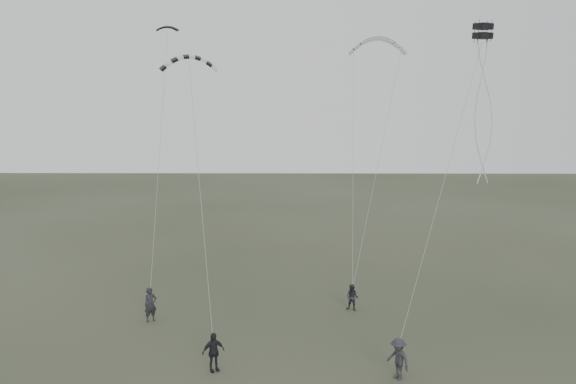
{
  "coord_description": "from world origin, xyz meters",
  "views": [
    {
      "loc": [
        1.63,
        -25.12,
        12.03
      ],
      "look_at": [
        1.34,
        5.55,
        7.11
      ],
      "focal_mm": 35.0,
      "sensor_mm": 36.0,
      "label": 1
    }
  ],
  "objects_px": {
    "kite_box": "(483,31)",
    "flyer_left": "(151,305)",
    "kite_dark_small": "(167,27)",
    "flyer_right": "(352,298)",
    "flyer_center": "(213,352)",
    "kite_pale_large": "(377,39)",
    "kite_striped": "(189,57)",
    "flyer_far": "(398,359)"
  },
  "relations": [
    {
      "from": "flyer_left",
      "to": "kite_dark_small",
      "type": "xyz_separation_m",
      "value": [
        -0.26,
        7.78,
        15.85
      ]
    },
    {
      "from": "flyer_center",
      "to": "flyer_right",
      "type": "bearing_deg",
      "value": 17.36
    },
    {
      "from": "flyer_far",
      "to": "flyer_center",
      "type": "bearing_deg",
      "value": -129.94
    },
    {
      "from": "flyer_far",
      "to": "kite_dark_small",
      "type": "xyz_separation_m",
      "value": [
        -12.76,
        14.2,
        15.89
      ]
    },
    {
      "from": "flyer_right",
      "to": "kite_striped",
      "type": "distance_m",
      "value": 16.58
    },
    {
      "from": "flyer_far",
      "to": "kite_pale_large",
      "type": "relative_size",
      "value": 0.46
    },
    {
      "from": "kite_pale_large",
      "to": "kite_striped",
      "type": "xyz_separation_m",
      "value": [
        -11.63,
        -8.26,
        -1.84
      ]
    },
    {
      "from": "flyer_left",
      "to": "flyer_center",
      "type": "bearing_deg",
      "value": -89.06
    },
    {
      "from": "flyer_left",
      "to": "kite_box",
      "type": "relative_size",
      "value": 2.59
    },
    {
      "from": "flyer_right",
      "to": "kite_dark_small",
      "type": "xyz_separation_m",
      "value": [
        -11.6,
        6.03,
        16.04
      ]
    },
    {
      "from": "kite_box",
      "to": "flyer_left",
      "type": "bearing_deg",
      "value": 147.66
    },
    {
      "from": "kite_striped",
      "to": "kite_dark_small",
      "type": "bearing_deg",
      "value": 99.73
    },
    {
      "from": "flyer_right",
      "to": "flyer_center",
      "type": "bearing_deg",
      "value": -107.08
    },
    {
      "from": "flyer_left",
      "to": "flyer_center",
      "type": "relative_size",
      "value": 1.06
    },
    {
      "from": "kite_pale_large",
      "to": "kite_dark_small",
      "type": "bearing_deg",
      "value": -156.77
    },
    {
      "from": "flyer_left",
      "to": "kite_box",
      "type": "distance_m",
      "value": 22.47
    },
    {
      "from": "kite_box",
      "to": "kite_striped",
      "type": "bearing_deg",
      "value": 138.45
    },
    {
      "from": "flyer_left",
      "to": "kite_striped",
      "type": "relative_size",
      "value": 0.61
    },
    {
      "from": "flyer_center",
      "to": "kite_striped",
      "type": "bearing_deg",
      "value": 75.68
    },
    {
      "from": "flyer_far",
      "to": "kite_striped",
      "type": "bearing_deg",
      "value": -165.55
    },
    {
      "from": "flyer_far",
      "to": "kite_striped",
      "type": "relative_size",
      "value": 0.58
    },
    {
      "from": "flyer_left",
      "to": "kite_dark_small",
      "type": "relative_size",
      "value": 1.37
    },
    {
      "from": "kite_dark_small",
      "to": "kite_box",
      "type": "bearing_deg",
      "value": -30.32
    },
    {
      "from": "kite_box",
      "to": "kite_pale_large",
      "type": "bearing_deg",
      "value": 77.88
    },
    {
      "from": "flyer_right",
      "to": "kite_pale_large",
      "type": "height_order",
      "value": "kite_pale_large"
    },
    {
      "from": "flyer_far",
      "to": "kite_box",
      "type": "distance_m",
      "value": 16.11
    },
    {
      "from": "flyer_left",
      "to": "flyer_far",
      "type": "xyz_separation_m",
      "value": [
        12.5,
        -6.42,
        -0.04
      ]
    },
    {
      "from": "flyer_right",
      "to": "flyer_far",
      "type": "relative_size",
      "value": 0.84
    },
    {
      "from": "flyer_right",
      "to": "kite_box",
      "type": "xyz_separation_m",
      "value": [
        5.79,
        -2.97,
        14.67
      ]
    },
    {
      "from": "kite_box",
      "to": "kite_dark_small",
      "type": "bearing_deg",
      "value": 124.38
    },
    {
      "from": "flyer_left",
      "to": "kite_dark_small",
      "type": "height_order",
      "value": "kite_dark_small"
    },
    {
      "from": "kite_dark_small",
      "to": "kite_box",
      "type": "distance_m",
      "value": 19.63
    },
    {
      "from": "kite_dark_small",
      "to": "flyer_far",
      "type": "bearing_deg",
      "value": -51.03
    },
    {
      "from": "kite_striped",
      "to": "flyer_far",
      "type": "bearing_deg",
      "value": -53.6
    },
    {
      "from": "flyer_right",
      "to": "flyer_left",
      "type": "bearing_deg",
      "value": -145.24
    },
    {
      "from": "flyer_right",
      "to": "kite_box",
      "type": "bearing_deg",
      "value": -1.21
    },
    {
      "from": "flyer_right",
      "to": "kite_striped",
      "type": "bearing_deg",
      "value": -157.61
    },
    {
      "from": "flyer_center",
      "to": "flyer_far",
      "type": "bearing_deg",
      "value": -34.03
    },
    {
      "from": "flyer_right",
      "to": "kite_dark_small",
      "type": "bearing_deg",
      "value": 178.52
    },
    {
      "from": "flyer_far",
      "to": "kite_box",
      "type": "bearing_deg",
      "value": 102.77
    },
    {
      "from": "flyer_right",
      "to": "flyer_far",
      "type": "distance_m",
      "value": 8.26
    },
    {
      "from": "flyer_center",
      "to": "kite_box",
      "type": "xyz_separation_m",
      "value": [
        12.84,
        4.56,
        14.55
      ]
    }
  ]
}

